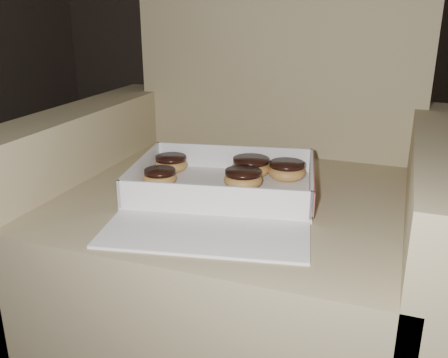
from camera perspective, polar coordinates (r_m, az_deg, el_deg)
name	(u,v)px	position (r m, az deg, el deg)	size (l,w,h in m)	color
armchair	(246,231)	(1.17, 2.51, -6.01)	(0.92, 0.78, 0.96)	#95865F
bakery_box	(222,192)	(1.01, -0.18, -1.55)	(0.44, 0.49, 0.06)	white
donut_a	(160,177)	(1.06, -7.32, 0.24)	(0.07, 0.07, 0.04)	#C19343
donut_b	(171,163)	(1.15, -6.06, 1.79)	(0.08, 0.08, 0.04)	#C19343
donut_c	(243,179)	(1.04, 2.19, 0.04)	(0.08, 0.08, 0.04)	#C19343
donut_d	(287,170)	(1.10, 7.18, 0.98)	(0.08, 0.08, 0.04)	#C19343
donut_e	(251,167)	(1.11, 3.09, 1.42)	(0.09, 0.09, 0.04)	#C19343
crumb_a	(156,194)	(1.02, -7.77, -1.72)	(0.01, 0.01, 0.00)	black
crumb_b	(200,196)	(1.00, -2.72, -1.96)	(0.01, 0.01, 0.00)	black
crumb_c	(179,188)	(1.04, -5.16, -1.05)	(0.01, 0.01, 0.00)	black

